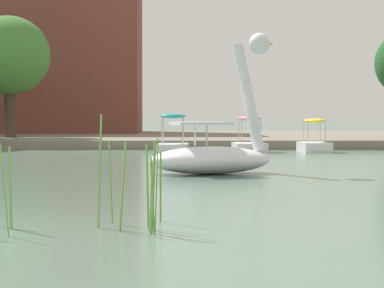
# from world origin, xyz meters

# --- Properties ---
(ground_plane) EXTENTS (581.83, 581.83, 0.00)m
(ground_plane) POSITION_xyz_m (0.00, 0.00, 0.00)
(ground_plane) COLOR #567060
(shore_bank_far) EXTENTS (158.15, 21.22, 0.41)m
(shore_bank_far) POSITION_xyz_m (0.00, 33.69, 0.20)
(shore_bank_far) COLOR slate
(shore_bank_far) RESTS_ON ground_plane
(swan_boat) EXTENTS (3.45, 2.25, 3.64)m
(swan_boat) POSITION_xyz_m (2.83, 9.72, 0.62)
(swan_boat) COLOR white
(swan_boat) RESTS_ON ground_plane
(pedal_boat_teal) EXTENTS (1.30, 1.97, 1.59)m
(pedal_boat_teal) POSITION_xyz_m (1.47, 20.91, 0.44)
(pedal_boat_teal) COLOR white
(pedal_boat_teal) RESTS_ON ground_plane
(pedal_boat_pink) EXTENTS (1.38, 2.12, 1.49)m
(pedal_boat_pink) POSITION_xyz_m (4.62, 21.18, 0.44)
(pedal_boat_pink) COLOR white
(pedal_boat_pink) RESTS_ON ground_plane
(pedal_boat_yellow) EXTENTS (1.17, 2.16, 1.39)m
(pedal_boat_yellow) POSITION_xyz_m (7.28, 21.06, 0.40)
(pedal_boat_yellow) COLOR white
(pedal_boat_yellow) RESTS_ON ground_plane
(tree_broadleaf_right) EXTENTS (5.33, 5.49, 6.05)m
(tree_broadleaf_right) POSITION_xyz_m (-6.82, 27.54, 4.46)
(tree_broadleaf_right) COLOR #423323
(tree_broadleaf_right) RESTS_ON shore_bank_far
(reed_clump_foreground) EXTENTS (2.76, 1.31, 1.53)m
(reed_clump_foreground) POSITION_xyz_m (0.74, 0.53, 0.60)
(reed_clump_foreground) COLOR #669942
(reed_clump_foreground) RESTS_ON ground_plane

